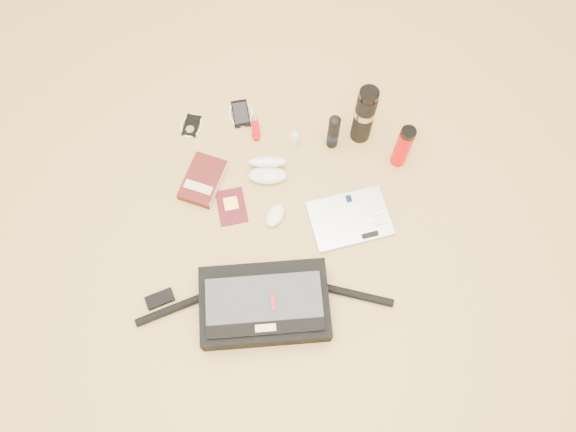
{
  "coord_description": "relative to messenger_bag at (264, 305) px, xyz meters",
  "views": [
    {
      "loc": [
        0.16,
        -0.64,
        1.92
      ],
      "look_at": [
        0.03,
        0.07,
        0.06
      ],
      "focal_mm": 35.0,
      "sensor_mm": 36.0,
      "label": 1
    }
  ],
  "objects": [
    {
      "name": "phone",
      "position": [
        -0.24,
        0.74,
        -0.05
      ],
      "size": [
        0.12,
        0.14,
        0.01
      ],
      "rotation": [
        0.0,
        0.0,
        0.36
      ],
      "color": "black",
      "rests_on": "ground"
    },
    {
      "name": "mouse",
      "position": [
        -0.03,
        0.34,
        -0.04
      ],
      "size": [
        0.08,
        0.11,
        0.03
      ],
      "rotation": [
        0.0,
        0.0,
        -0.3
      ],
      "color": "silver",
      "rests_on": "ground"
    },
    {
      "name": "thermos_red",
      "position": [
        0.39,
        0.65,
        0.05
      ],
      "size": [
        0.07,
        0.07,
        0.22
      ],
      "rotation": [
        0.0,
        0.0,
        -0.32
      ],
      "color": "#D00208",
      "rests_on": "ground"
    },
    {
      "name": "ipod",
      "position": [
        -0.42,
        0.66,
        -0.05
      ],
      "size": [
        0.08,
        0.1,
        0.01
      ],
      "rotation": [
        0.0,
        0.0,
        -0.02
      ],
      "color": "black",
      "rests_on": "ground"
    },
    {
      "name": "sunglasses_case",
      "position": [
        -0.09,
        0.51,
        -0.03
      ],
      "size": [
        0.17,
        0.15,
        0.08
      ],
      "rotation": [
        0.0,
        0.0,
        0.18
      ],
      "color": "silver",
      "rests_on": "ground"
    },
    {
      "name": "thermos_black",
      "position": [
        0.23,
        0.74,
        0.09
      ],
      "size": [
        0.08,
        0.08,
        0.29
      ],
      "rotation": [
        0.0,
        0.0,
        0.04
      ],
      "color": "black",
      "rests_on": "ground"
    },
    {
      "name": "passport",
      "position": [
        -0.19,
        0.35,
        -0.05
      ],
      "size": [
        0.15,
        0.17,
        0.01
      ],
      "rotation": [
        0.0,
        0.0,
        0.39
      ],
      "color": "#470B15",
      "rests_on": "ground"
    },
    {
      "name": "inhaler",
      "position": [
        -0.17,
        0.68,
        -0.04
      ],
      "size": [
        0.05,
        0.11,
        0.03
      ],
      "rotation": [
        0.0,
        0.0,
        0.29
      ],
      "color": "#B60407",
      "rests_on": "ground"
    },
    {
      "name": "ground",
      "position": [
        -0.0,
        0.26,
        -0.06
      ],
      "size": [
        4.0,
        4.0,
        0.0
      ],
      "primitive_type": "plane",
      "color": "#B08949",
      "rests_on": "ground"
    },
    {
      "name": "laptop",
      "position": [
        0.24,
        0.38,
        -0.05
      ],
      "size": [
        0.34,
        0.3,
        0.03
      ],
      "rotation": [
        0.0,
        0.0,
        0.43
      ],
      "color": "silver",
      "rests_on": "ground"
    },
    {
      "name": "messenger_bag",
      "position": [
        0.0,
        0.0,
        0.0
      ],
      "size": [
        0.86,
        0.37,
        0.12
      ],
      "rotation": [
        0.0,
        0.0,
        0.26
      ],
      "color": "black",
      "rests_on": "ground"
    },
    {
      "name": "spray_bottle",
      "position": [
        -0.01,
        0.64,
        -0.01
      ],
      "size": [
        0.03,
        0.03,
        0.1
      ],
      "rotation": [
        0.0,
        0.0,
        -0.16
      ],
      "color": "#B4DEF6",
      "rests_on": "ground"
    },
    {
      "name": "book",
      "position": [
        -0.32,
        0.43,
        -0.04
      ],
      "size": [
        0.16,
        0.21,
        0.04
      ],
      "rotation": [
        0.0,
        0.0,
        -0.15
      ],
      "color": "#42110F",
      "rests_on": "ground"
    },
    {
      "name": "aerosol_can",
      "position": [
        0.13,
        0.68,
        0.04
      ],
      "size": [
        0.06,
        0.06,
        0.19
      ],
      "rotation": [
        0.0,
        0.0,
        0.36
      ],
      "color": "black",
      "rests_on": "ground"
    }
  ]
}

